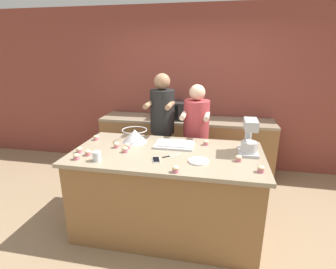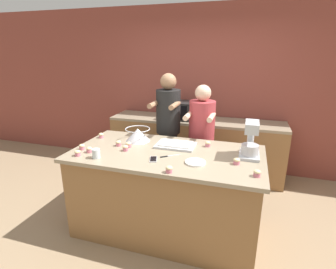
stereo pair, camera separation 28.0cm
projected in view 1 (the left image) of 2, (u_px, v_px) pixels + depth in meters
ground_plane at (167, 227)px, 3.09m from camera, size 16.00×16.00×0.00m
back_wall at (189, 90)px, 4.47m from camera, size 10.00×0.06×2.70m
island_counter at (167, 191)px, 2.95m from camera, size 2.03×1.06×0.95m
back_counter at (186, 145)px, 4.41m from camera, size 2.80×0.60×0.93m
person_left at (162, 133)px, 3.60m from camera, size 0.34×0.50×1.71m
person_right at (196, 140)px, 3.54m from camera, size 0.35×0.51×1.58m
stand_mixer at (249, 139)px, 2.72m from camera, size 0.20×0.30×0.37m
mixing_bowl at (135, 135)px, 3.10m from camera, size 0.30×0.30×0.15m
baking_tray at (174, 144)px, 2.98m from camera, size 0.44×0.30×0.04m
microwave_oven at (173, 110)px, 4.27m from camera, size 0.46×0.40×0.28m
cell_phone at (156, 160)px, 2.59m from camera, size 0.11×0.16×0.01m
drinking_glass at (97, 156)px, 2.57m from camera, size 0.08×0.08×0.10m
small_plate at (199, 161)px, 2.55m from camera, size 0.20×0.20×0.02m
knife at (171, 156)px, 2.69m from camera, size 0.18×0.15×0.01m
cupcake_0 at (261, 169)px, 2.33m from camera, size 0.06×0.06×0.06m
cupcake_1 at (176, 169)px, 2.33m from camera, size 0.06×0.06×0.06m
cupcake_2 at (88, 153)px, 2.70m from camera, size 0.06×0.06×0.06m
cupcake_3 at (116, 145)px, 2.92m from camera, size 0.06×0.06×0.06m
cupcake_4 at (206, 142)px, 3.00m from camera, size 0.06×0.06×0.06m
cupcake_5 at (96, 138)px, 3.17m from camera, size 0.06×0.06×0.06m
cupcake_6 at (79, 150)px, 2.77m from camera, size 0.06×0.06×0.06m
cupcake_7 at (77, 156)px, 2.60m from camera, size 0.06×0.06×0.06m
cupcake_8 at (238, 158)px, 2.56m from camera, size 0.06×0.06×0.06m
cupcake_9 at (127, 146)px, 2.89m from camera, size 0.06×0.06×0.06m
cupcake_10 at (125, 149)px, 2.79m from camera, size 0.06×0.06×0.06m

